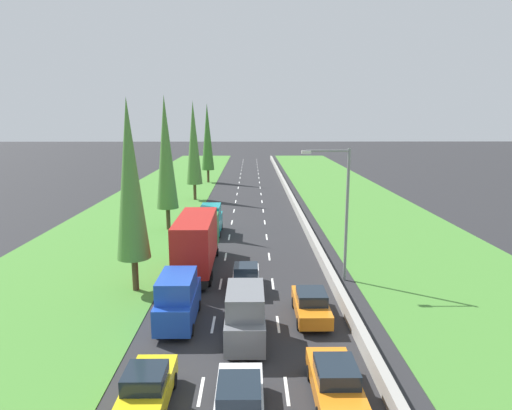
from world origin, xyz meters
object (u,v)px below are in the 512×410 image
at_px(red_box_truck_left_lane, 197,242).
at_px(street_light_mast, 342,205).
at_px(white_sedan_centre_lane, 239,402).
at_px(grey_van_centre_lane, 245,315).
at_px(orange_sedan_right_lane_third, 311,304).
at_px(poplar_tree_second, 130,180).
at_px(teal_van_left_lane, 211,220).
at_px(yellow_hatchback_left_lane, 147,388).
at_px(poplar_tree_fourth, 194,143).
at_px(white_hatchback_centre_lane, 246,277).
at_px(orange_sedan_right_lane, 335,382).
at_px(poplar_tree_fifth, 207,137).
at_px(poplar_tree_third, 166,153).
at_px(blue_van_left_lane, 178,299).

relative_size(red_box_truck_left_lane, street_light_mast, 1.04).
distance_m(white_sedan_centre_lane, grey_van_centre_lane, 6.12).
height_order(orange_sedan_right_lane_third, poplar_tree_second, poplar_tree_second).
xyz_separation_m(teal_van_left_lane, orange_sedan_right_lane_third, (7.14, -18.50, -0.59)).
bearing_deg(orange_sedan_right_lane_third, yellow_hatchback_left_lane, -133.24).
relative_size(yellow_hatchback_left_lane, poplar_tree_fourth, 0.30).
bearing_deg(white_sedan_centre_lane, yellow_hatchback_left_lane, 165.79).
distance_m(orange_sedan_right_lane_third, street_light_mast, 7.89).
bearing_deg(yellow_hatchback_left_lane, red_box_truck_left_lane, 89.65).
xyz_separation_m(grey_van_centre_lane, white_hatchback_centre_lane, (-0.05, 6.88, -0.56)).
height_order(teal_van_left_lane, poplar_tree_fourth, poplar_tree_fourth).
relative_size(teal_van_left_lane, grey_van_centre_lane, 1.00).
xyz_separation_m(orange_sedan_right_lane, poplar_tree_fourth, (-10.90, 44.11, 6.82)).
height_order(orange_sedan_right_lane, street_light_mast, street_light_mast).
bearing_deg(orange_sedan_right_lane_third, poplar_tree_fifth, 101.31).
xyz_separation_m(yellow_hatchback_left_lane, poplar_tree_third, (-4.26, 28.00, 6.77)).
xyz_separation_m(orange_sedan_right_lane, poplar_tree_fifth, (-10.65, 60.75, 6.93)).
xyz_separation_m(yellow_hatchback_left_lane, teal_van_left_lane, (0.13, 26.24, 0.56)).
xyz_separation_m(yellow_hatchback_left_lane, poplar_tree_fifth, (-3.40, 61.11, 6.90)).
height_order(blue_van_left_lane, orange_sedan_right_lane, blue_van_left_lane).
relative_size(white_sedan_centre_lane, white_hatchback_centre_lane, 1.15).
relative_size(poplar_tree_fourth, poplar_tree_fifth, 0.98).
bearing_deg(poplar_tree_third, blue_van_left_lane, -78.33).
bearing_deg(yellow_hatchback_left_lane, poplar_tree_second, 106.18).
relative_size(teal_van_left_lane, white_hatchback_centre_lane, 1.26).
distance_m(blue_van_left_lane, white_sedan_centre_lane, 8.82).
distance_m(red_box_truck_left_lane, orange_sedan_right_lane, 17.01).
bearing_deg(poplar_tree_fourth, white_hatchback_centre_lane, -77.34).
distance_m(white_sedan_centre_lane, orange_sedan_right_lane, 3.92).
height_order(red_box_truck_left_lane, poplar_tree_fifth, poplar_tree_fifth).
xyz_separation_m(orange_sedan_right_lane_third, poplar_tree_fourth, (-10.92, 36.73, 6.82)).
relative_size(orange_sedan_right_lane_third, white_hatchback_centre_lane, 1.15).
bearing_deg(white_sedan_centre_lane, poplar_tree_second, 118.59).
relative_size(yellow_hatchback_left_lane, white_sedan_centre_lane, 0.87).
relative_size(grey_van_centre_lane, poplar_tree_fourth, 0.37).
distance_m(blue_van_left_lane, red_box_truck_left_lane, 8.58).
distance_m(white_hatchback_centre_lane, poplar_tree_second, 9.51).
height_order(red_box_truck_left_lane, grey_van_centre_lane, red_box_truck_left_lane).
xyz_separation_m(orange_sedan_right_lane_third, poplar_tree_fifth, (-10.68, 53.37, 6.93)).
bearing_deg(orange_sedan_right_lane_third, orange_sedan_right_lane, -90.18).
height_order(yellow_hatchback_left_lane, white_sedan_centre_lane, yellow_hatchback_left_lane).
bearing_deg(grey_van_centre_lane, poplar_tree_third, 109.19).
bearing_deg(orange_sedan_right_lane, yellow_hatchback_left_lane, -177.20).
bearing_deg(red_box_truck_left_lane, poplar_tree_fifth, 94.40).
xyz_separation_m(white_sedan_centre_lane, street_light_mast, (6.48, 14.57, 4.42)).
height_order(white_sedan_centre_lane, poplar_tree_fourth, poplar_tree_fourth).
xyz_separation_m(blue_van_left_lane, orange_sedan_right_lane, (7.21, -6.83, -0.59)).
relative_size(poplar_tree_fourth, street_light_mast, 1.46).
bearing_deg(street_light_mast, yellow_hatchback_left_lane, -126.21).
xyz_separation_m(poplar_tree_third, poplar_tree_fourth, (0.61, 16.46, 0.03)).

